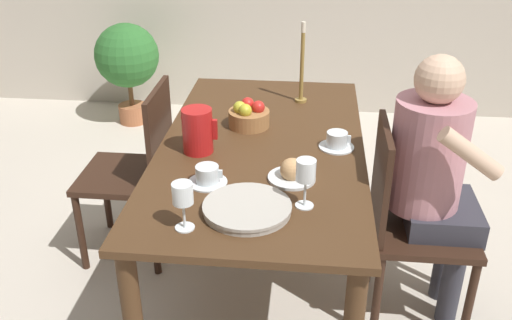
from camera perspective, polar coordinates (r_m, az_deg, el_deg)
The scene contains 15 objects.
ground_plane at distance 2.86m, azimuth 0.52°, elevation -11.62°, with size 20.00×20.00×0.00m, color beige.
dining_table at distance 2.52m, azimuth 0.58°, elevation -0.51°, with size 0.88×1.64×0.73m.
chair_person_side at distance 2.48m, azimuth 14.86°, elevation -5.82°, with size 0.42×0.42×0.90m.
chair_opposite at distance 2.85m, azimuth -11.76°, elevation -0.81°, with size 0.42×0.42×0.90m.
person_seated at distance 2.42m, azimuth 17.39°, elevation -1.05°, with size 0.39×0.41×1.19m.
red_pitcher at distance 2.38m, azimuth -5.87°, elevation 2.96°, with size 0.15×0.13×0.19m.
wine_glass_water at distance 1.97m, azimuth 5.01°, elevation -1.26°, with size 0.07×0.07×0.18m.
wine_glass_juice at distance 1.86m, azimuth -7.34°, elevation -3.62°, with size 0.07×0.07×0.17m.
teacup_near_person at distance 2.16m, azimuth -4.88°, elevation -1.60°, with size 0.15×0.15×0.07m.
teacup_across at distance 2.45m, azimuth 8.09°, elevation 1.87°, with size 0.15×0.15×0.07m.
serving_tray at distance 1.99m, azimuth -0.95°, elevation -4.86°, with size 0.31×0.31×0.03m.
bread_plate at distance 2.19m, azimuth 3.61°, elevation -1.26°, with size 0.18×0.18×0.09m.
fruit_bowl at distance 2.63m, azimuth -0.74°, elevation 4.45°, with size 0.19×0.19×0.12m.
candlestick_tall at distance 2.88m, azimuth 4.61°, elevation 8.92°, with size 0.06×0.06×0.41m.
potted_plant at distance 4.44m, azimuth -12.76°, elevation 9.83°, with size 0.48×0.48×0.78m.
Camera 1 is at (0.20, -2.21, 1.81)m, focal length 40.00 mm.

